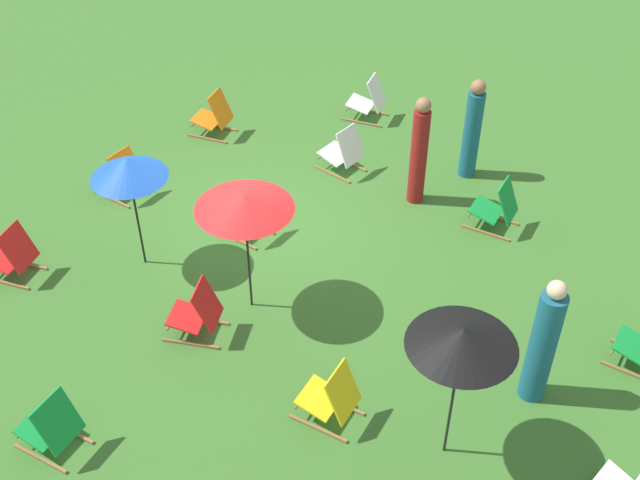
{
  "coord_description": "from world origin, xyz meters",
  "views": [
    {
      "loc": [
        7.49,
        5.21,
        7.48
      ],
      "look_at": [
        0.0,
        1.2,
        0.5
      ],
      "focal_mm": 44.27,
      "sensor_mm": 36.0,
      "label": 1
    }
  ],
  "objects_px": {
    "deckchair_2": "(497,208)",
    "deckchair_10": "(247,215)",
    "person_1": "(543,344)",
    "person_0": "(419,152)",
    "umbrella_2": "(128,168)",
    "deckchair_0": "(12,255)",
    "deckchair_8": "(343,152)",
    "person_2": "(472,130)",
    "umbrella_0": "(244,202)",
    "deckchair_1": "(214,116)",
    "deckchair_6": "(121,176)",
    "umbrella_1": "(462,338)",
    "deckchair_13": "(368,101)",
    "deckchair_12": "(51,427)",
    "deckchair_3": "(331,398)",
    "deckchair_5": "(198,313)"
  },
  "relations": [
    {
      "from": "deckchair_5",
      "to": "deckchair_10",
      "type": "height_order",
      "value": "same"
    },
    {
      "from": "umbrella_2",
      "to": "deckchair_10",
      "type": "bearing_deg",
      "value": 141.68
    },
    {
      "from": "deckchair_0",
      "to": "umbrella_2",
      "type": "xyz_separation_m",
      "value": [
        -1.08,
        1.41,
        1.27
      ]
    },
    {
      "from": "person_1",
      "to": "person_2",
      "type": "distance_m",
      "value": 4.66
    },
    {
      "from": "deckchair_12",
      "to": "person_0",
      "type": "relative_size",
      "value": 0.46
    },
    {
      "from": "deckchair_1",
      "to": "umbrella_1",
      "type": "relative_size",
      "value": 0.43
    },
    {
      "from": "deckchair_0",
      "to": "deckchair_8",
      "type": "bearing_deg",
      "value": 137.87
    },
    {
      "from": "deckchair_6",
      "to": "deckchair_12",
      "type": "relative_size",
      "value": 1.0
    },
    {
      "from": "deckchair_2",
      "to": "person_2",
      "type": "distance_m",
      "value": 1.52
    },
    {
      "from": "deckchair_5",
      "to": "deckchair_2",
      "type": "bearing_deg",
      "value": 129.25
    },
    {
      "from": "umbrella_0",
      "to": "deckchair_2",
      "type": "bearing_deg",
      "value": 143.53
    },
    {
      "from": "deckchair_0",
      "to": "umbrella_1",
      "type": "distance_m",
      "value": 6.56
    },
    {
      "from": "deckchair_8",
      "to": "deckchair_10",
      "type": "xyz_separation_m",
      "value": [
        2.19,
        -0.48,
        0.0
      ]
    },
    {
      "from": "umbrella_0",
      "to": "umbrella_2",
      "type": "height_order",
      "value": "umbrella_0"
    },
    {
      "from": "deckchair_3",
      "to": "deckchair_13",
      "type": "relative_size",
      "value": 1.0
    },
    {
      "from": "person_2",
      "to": "deckchair_3",
      "type": "bearing_deg",
      "value": 143.71
    },
    {
      "from": "deckchair_3",
      "to": "deckchair_1",
      "type": "bearing_deg",
      "value": -133.25
    },
    {
      "from": "umbrella_1",
      "to": "person_2",
      "type": "xyz_separation_m",
      "value": [
        -5.32,
        -1.67,
        -0.98
      ]
    },
    {
      "from": "deckchair_3",
      "to": "umbrella_1",
      "type": "distance_m",
      "value": 1.98
    },
    {
      "from": "deckchair_1",
      "to": "deckchair_6",
      "type": "xyz_separation_m",
      "value": [
        2.23,
        -0.26,
        0.0
      ]
    },
    {
      "from": "person_0",
      "to": "deckchair_2",
      "type": "bearing_deg",
      "value": -104.21
    },
    {
      "from": "deckchair_5",
      "to": "deckchair_13",
      "type": "xyz_separation_m",
      "value": [
        -5.96,
        -0.42,
        0.0
      ]
    },
    {
      "from": "person_2",
      "to": "person_1",
      "type": "bearing_deg",
      "value": 169.66
    },
    {
      "from": "person_2",
      "to": "deckchair_2",
      "type": "bearing_deg",
      "value": 176.8
    },
    {
      "from": "person_1",
      "to": "person_0",
      "type": "bearing_deg",
      "value": 122.38
    },
    {
      "from": "deckchair_1",
      "to": "deckchair_8",
      "type": "bearing_deg",
      "value": 83.34
    },
    {
      "from": "person_0",
      "to": "umbrella_1",
      "type": "bearing_deg",
      "value": -163.43
    },
    {
      "from": "umbrella_2",
      "to": "person_2",
      "type": "distance_m",
      "value": 5.5
    },
    {
      "from": "deckchair_6",
      "to": "deckchair_8",
      "type": "height_order",
      "value": "same"
    },
    {
      "from": "umbrella_1",
      "to": "person_0",
      "type": "bearing_deg",
      "value": -153.15
    },
    {
      "from": "umbrella_1",
      "to": "person_1",
      "type": "bearing_deg",
      "value": 153.81
    },
    {
      "from": "deckchair_0",
      "to": "deckchair_12",
      "type": "relative_size",
      "value": 1.0
    },
    {
      "from": "deckchair_1",
      "to": "umbrella_0",
      "type": "xyz_separation_m",
      "value": [
        3.41,
        2.89,
        1.37
      ]
    },
    {
      "from": "deckchair_1",
      "to": "deckchair_6",
      "type": "height_order",
      "value": "same"
    },
    {
      "from": "deckchair_3",
      "to": "deckchair_6",
      "type": "xyz_separation_m",
      "value": [
        -2.36,
        -4.98,
        0.0
      ]
    },
    {
      "from": "person_2",
      "to": "deckchair_0",
      "type": "bearing_deg",
      "value": 98.91
    },
    {
      "from": "deckchair_1",
      "to": "deckchair_13",
      "type": "xyz_separation_m",
      "value": [
        -1.78,
        2.16,
        0.0
      ]
    },
    {
      "from": "umbrella_0",
      "to": "umbrella_1",
      "type": "bearing_deg",
      "value": 72.88
    },
    {
      "from": "person_0",
      "to": "deckchair_10",
      "type": "bearing_deg",
      "value": 126.94
    },
    {
      "from": "deckchair_10",
      "to": "person_1",
      "type": "relative_size",
      "value": 0.46
    },
    {
      "from": "deckchair_6",
      "to": "deckchair_10",
      "type": "relative_size",
      "value": 1.0
    },
    {
      "from": "deckchair_6",
      "to": "umbrella_1",
      "type": "height_order",
      "value": "umbrella_1"
    },
    {
      "from": "deckchair_12",
      "to": "deckchair_8",
      "type": "bearing_deg",
      "value": 176.95
    },
    {
      "from": "deckchair_10",
      "to": "deckchair_1",
      "type": "bearing_deg",
      "value": -129.77
    },
    {
      "from": "deckchair_2",
      "to": "deckchair_10",
      "type": "height_order",
      "value": "same"
    },
    {
      "from": "deckchair_3",
      "to": "umbrella_0",
      "type": "relative_size",
      "value": 0.45
    },
    {
      "from": "deckchair_6",
      "to": "person_1",
      "type": "distance_m",
      "value": 7.01
    },
    {
      "from": "deckchair_13",
      "to": "person_1",
      "type": "height_order",
      "value": "person_1"
    },
    {
      "from": "deckchair_8",
      "to": "umbrella_1",
      "type": "distance_m",
      "value": 5.85
    },
    {
      "from": "deckchair_3",
      "to": "deckchair_13",
      "type": "distance_m",
      "value": 6.87
    }
  ]
}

